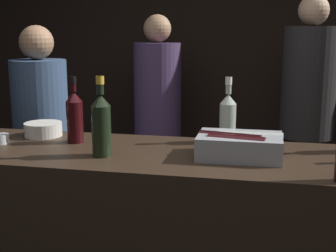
% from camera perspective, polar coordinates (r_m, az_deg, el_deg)
% --- Properties ---
extents(wall_back_chalkboard, '(6.40, 0.06, 2.80)m').
position_cam_1_polar(wall_back_chalkboard, '(4.10, 5.76, 8.65)').
color(wall_back_chalkboard, black).
rests_on(wall_back_chalkboard, ground_plane).
extents(ice_bin_with_bottles, '(0.38, 0.25, 0.11)m').
position_cam_1_polar(ice_bin_with_bottles, '(2.10, 8.67, -2.26)').
color(ice_bin_with_bottles, '#9EA0A5').
rests_on(ice_bin_with_bottles, bar_counter).
extents(bowl_white, '(0.20, 0.20, 0.07)m').
position_cam_1_polar(bowl_white, '(2.59, -14.97, -0.34)').
color(bowl_white, silver).
rests_on(bowl_white, bar_counter).
extents(candle_votive, '(0.08, 0.08, 0.05)m').
position_cam_1_polar(candle_votive, '(2.48, -19.67, -1.47)').
color(candle_votive, silver).
rests_on(candle_votive, bar_counter).
extents(champagne_bottle, '(0.09, 0.09, 0.36)m').
position_cam_1_polar(champagne_bottle, '(2.10, -8.14, 0.35)').
color(champagne_bottle, black).
rests_on(champagne_bottle, bar_counter).
extents(red_wine_bottle_black_foil, '(0.08, 0.08, 0.33)m').
position_cam_1_polar(red_wine_bottle_black_foil, '(2.39, -11.32, 1.25)').
color(red_wine_bottle_black_foil, black).
rests_on(red_wine_bottle_black_foil, bar_counter).
extents(white_wine_bottle, '(0.08, 0.08, 0.33)m').
position_cam_1_polar(white_wine_bottle, '(2.36, 7.30, 1.21)').
color(white_wine_bottle, '#9EA899').
rests_on(white_wine_bottle, bar_counter).
extents(person_in_hoodie, '(0.37, 0.37, 1.73)m').
position_cam_1_polar(person_in_hoodie, '(3.66, -1.27, 1.42)').
color(person_in_hoodie, black).
rests_on(person_in_hoodie, ground_plane).
extents(person_blond_tee, '(0.35, 0.35, 1.64)m').
position_cam_1_polar(person_blond_tee, '(3.09, -15.10, -1.81)').
color(person_blond_tee, black).
rests_on(person_blond_tee, ground_plane).
extents(person_grey_polo, '(0.38, 0.38, 1.85)m').
position_cam_1_polar(person_grey_polo, '(3.47, 16.63, 1.54)').
color(person_grey_polo, black).
rests_on(person_grey_polo, ground_plane).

